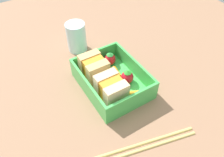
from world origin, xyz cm
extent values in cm
cube|color=#92694F|center=(0.00, 0.00, -1.00)|extent=(120.00, 120.00, 2.00)
cube|color=green|center=(0.00, 0.00, 0.60)|extent=(17.90, 13.94, 1.20)
cube|color=green|center=(0.00, 6.67, 3.33)|extent=(17.90, 0.60, 4.26)
cube|color=green|center=(0.00, -6.67, 3.33)|extent=(17.90, 0.60, 4.26)
cube|color=green|center=(-8.65, 0.00, 3.33)|extent=(0.60, 12.74, 4.26)
cube|color=green|center=(8.65, 0.00, 3.33)|extent=(0.60, 12.74, 4.26)
cube|color=beige|center=(-6.23, 2.73, 4.19)|extent=(2.20, 5.46, 5.98)
cube|color=orange|center=(-4.02, 2.73, 4.19)|extent=(2.20, 5.03, 5.50)
cube|color=beige|center=(-1.82, 2.73, 4.19)|extent=(2.20, 5.46, 5.98)
cube|color=tan|center=(1.82, 2.73, 4.19)|extent=(2.20, 5.46, 5.98)
cube|color=orange|center=(4.02, 2.73, 4.19)|extent=(2.20, 5.03, 5.50)
cube|color=tan|center=(6.23, 2.73, 4.19)|extent=(2.20, 5.46, 5.98)
cylinder|color=orange|center=(-6.05, -2.56, 1.75)|extent=(2.54, 3.64, 1.09)
sphere|color=red|center=(-1.62, -3.39, 2.76)|extent=(3.11, 3.11, 3.11)
cone|color=green|center=(-1.62, -3.39, 4.61)|extent=(1.87, 1.87, 0.60)
cylinder|color=orange|center=(1.96, -2.56, 1.82)|extent=(3.81, 1.75, 1.25)
sphere|color=red|center=(6.31, -3.24, 2.73)|extent=(3.06, 3.06, 3.06)
cone|color=green|center=(6.31, -3.24, 4.56)|extent=(1.83, 1.83, 0.60)
cylinder|color=tan|center=(-17.91, 2.82, 0.35)|extent=(5.78, 21.36, 0.70)
cylinder|color=tan|center=(-16.78, 2.55, 0.35)|extent=(5.78, 21.36, 0.70)
cylinder|color=silver|center=(18.10, 0.83, 4.26)|extent=(5.54, 5.54, 8.51)
camera|label=1|loc=(-31.32, 19.28, 41.16)|focal=35.00mm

